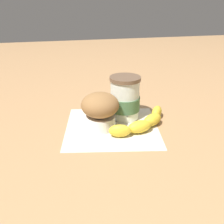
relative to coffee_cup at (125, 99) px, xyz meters
The scene contains 5 objects.
ground_plane 0.09m from the coffee_cup, 42.98° to the right, with size 3.00×3.00×0.00m, color #A87C51.
paper_napkin 0.09m from the coffee_cup, 42.98° to the right, with size 0.25×0.25×0.00m, color beige.
coffee_cup is the anchor object (origin of this frame).
muffin 0.09m from the coffee_cup, 59.15° to the right, with size 0.10×0.10×0.10m.
banana 0.09m from the coffee_cup, 22.08° to the left, with size 0.14×0.19×0.03m.
Camera 1 is at (0.62, -0.14, 0.33)m, focal length 42.00 mm.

